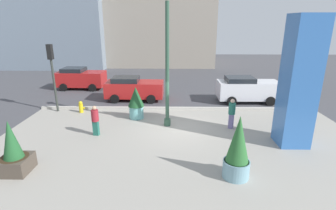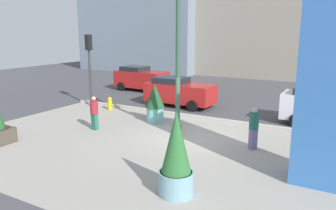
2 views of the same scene
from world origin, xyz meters
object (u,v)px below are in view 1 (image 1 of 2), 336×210
Objects in this scene: car_curb_west at (247,89)px; pedestrian_by_curb at (232,112)px; potted_plant_curbside at (13,152)px; car_passing_lane at (81,78)px; traffic_light_corner at (52,67)px; fire_hydrant at (81,107)px; lamp_post at (167,66)px; potted_plant_near_left at (238,150)px; pedestrian_crossing at (95,119)px; car_far_lane at (134,88)px; potted_plant_by_pillar at (136,102)px; art_pillar_blue at (299,83)px.

car_curb_west is 2.61× the size of pedestrian_by_curb.
potted_plant_curbside reaches higher than car_passing_lane.
fire_hydrant is at bearing -8.32° from traffic_light_corner.
lamp_post is 2.80× the size of potted_plant_near_left.
potted_plant_curbside is 13.19m from car_passing_lane.
traffic_light_corner reaches higher than potted_plant_curbside.
potted_plant_near_left is at bearing -99.93° from pedestrian_by_curb.
lamp_post is at bearing 20.73° from pedestrian_crossing.
car_passing_lane is at bearing 146.63° from car_far_lane.
traffic_light_corner is 6.30m from car_passing_lane.
potted_plant_near_left is 1.26× the size of potted_plant_by_pillar.
potted_plant_near_left is at bearing -52.37° from car_passing_lane.
lamp_post is 3.22× the size of potted_plant_curbside.
traffic_light_corner is (-1.43, 7.08, 2.02)m from potted_plant_curbside.
lamp_post reaches higher than pedestrian_crossing.
potted_plant_near_left is 4.74m from pedestrian_by_curb.
potted_plant_curbside is at bearing -167.04° from art_pillar_blue.
art_pillar_blue is at bearing -87.99° from car_curb_west.
potted_plant_by_pillar is 8.25m from car_curb_west.
traffic_light_corner is at bearing 166.04° from pedestrian_by_curb.
car_far_lane is (3.12, 9.73, 0.04)m from potted_plant_curbside.
potted_plant_curbside is at bearing -81.65° from car_passing_lane.
lamp_post is 4.54m from pedestrian_crossing.
art_pillar_blue is 13.70m from traffic_light_corner.
traffic_light_corner is at bearing -85.38° from car_passing_lane.
potted_plant_curbside is 0.50× the size of car_far_lane.
potted_plant_by_pillar is 0.46× the size of car_far_lane.
car_far_lane reaches higher than fire_hydrant.
pedestrian_crossing is at bearing -124.74° from potted_plant_by_pillar.
traffic_light_corner reaches higher than car_curb_west.
potted_plant_curbside reaches higher than pedestrian_by_curb.
lamp_post is 3.16m from potted_plant_by_pillar.
potted_plant_curbside is (-5.68, -4.77, -2.47)m from lamp_post.
potted_plant_near_left is 0.57× the size of traffic_light_corner.
car_curb_west is (11.29, 9.39, 0.09)m from potted_plant_curbside.
car_far_lane is at bearing 100.29° from potted_plant_by_pillar.
pedestrian_by_curb is at bearing 143.16° from art_pillar_blue.
potted_plant_by_pillar is at bearing -14.68° from fire_hydrant.
potted_plant_curbside reaches higher than potted_plant_by_pillar.
potted_plant_near_left is 7.19m from pedestrian_crossing.
fire_hydrant is at bearing 119.45° from pedestrian_crossing.
car_curb_west is at bearing 39.43° from lamp_post.
car_passing_lane reaches higher than pedestrian_by_curb.
potted_plant_near_left reaches higher than car_curb_west.
traffic_light_corner is (-1.61, 0.24, 2.49)m from fire_hydrant.
pedestrian_crossing is (-1.71, -2.47, -0.15)m from potted_plant_by_pillar.
potted_plant_near_left reaches higher than potted_plant_curbside.
potted_plant_by_pillar is 5.70m from traffic_light_corner.
potted_plant_near_left is at bearing -1.43° from potted_plant_curbside.
potted_plant_curbside is at bearing -140.27° from car_curb_west.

